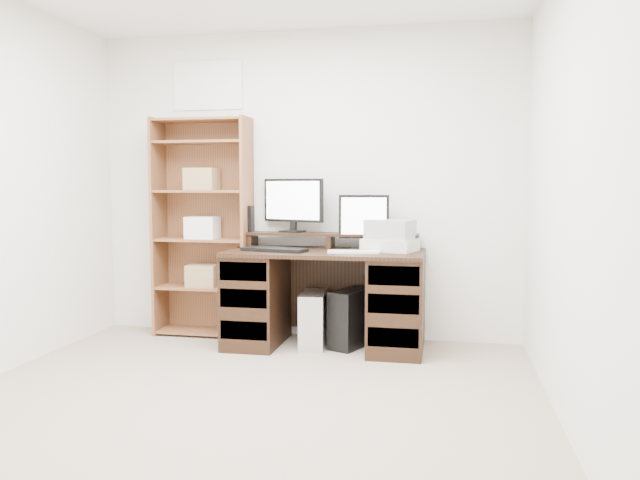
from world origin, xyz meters
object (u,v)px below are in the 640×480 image
(printer, at_px, (390,245))
(bookshelf, at_px, (204,225))
(tower_silver, at_px, (313,319))
(tower_black, at_px, (353,318))
(desk, at_px, (325,297))
(monitor_small, at_px, (364,220))
(monitor_wide, at_px, (293,202))

(printer, relative_size, bookshelf, 0.21)
(tower_silver, xyz_separation_m, tower_black, (0.30, 0.05, 0.01))
(desk, distance_m, printer, 0.64)
(printer, bearing_deg, tower_black, -162.59)
(tower_black, bearing_deg, desk, -141.36)
(monitor_small, relative_size, printer, 1.12)
(monitor_small, bearing_deg, tower_black, -139.24)
(desk, height_order, tower_black, desk)
(tower_black, height_order, bookshelf, bookshelf)
(monitor_small, xyz_separation_m, tower_silver, (-0.38, -0.13, -0.77))
(monitor_wide, distance_m, tower_black, 1.04)
(monitor_small, height_order, bookshelf, bookshelf)
(monitor_small, distance_m, printer, 0.29)
(monitor_wide, relative_size, printer, 1.39)
(tower_black, bearing_deg, bookshelf, -164.38)
(tower_silver, bearing_deg, bookshelf, 161.92)
(tower_silver, bearing_deg, monitor_small, 12.51)
(tower_black, distance_m, bookshelf, 1.46)
(desk, distance_m, tower_silver, 0.20)
(monitor_wide, relative_size, tower_silver, 1.25)
(desk, bearing_deg, printer, 7.18)
(desk, xyz_separation_m, monitor_wide, (-0.31, 0.23, 0.72))
(desk, relative_size, printer, 3.96)
(tower_black, bearing_deg, monitor_small, 67.46)
(bookshelf, bearing_deg, monitor_small, -3.41)
(desk, xyz_separation_m, tower_black, (0.20, 0.06, -0.17))
(tower_black, bearing_deg, monitor_wide, -175.57)
(monitor_small, distance_m, tower_black, 0.77)
(desk, xyz_separation_m, tower_silver, (-0.10, 0.01, -0.18))
(monitor_small, height_order, tower_silver, monitor_small)
(desk, distance_m, monitor_small, 0.67)
(tower_silver, bearing_deg, tower_black, 3.87)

